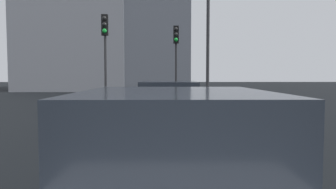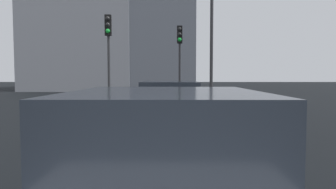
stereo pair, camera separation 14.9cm
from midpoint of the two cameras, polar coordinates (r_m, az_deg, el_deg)
car_grey_lead at (r=9.30m, az=-0.33°, el=-2.62°), size 4.36×2.12×1.57m
car_white_second at (r=3.13m, az=-0.15°, el=-14.71°), size 4.55×2.13×1.61m
traffic_light_near_left at (r=16.37m, az=1.21°, el=8.21°), size 0.32×0.29×4.30m
traffic_light_near_right at (r=14.10m, az=-11.72°, el=9.12°), size 0.32×0.29×4.38m
street_lamp_kerbside at (r=16.24m, az=7.05°, el=14.61°), size 0.56×0.36×8.41m
building_facade_left at (r=39.13m, az=-4.03°, el=9.13°), size 12.30×9.86×11.14m
building_facade_center at (r=41.84m, az=-15.04°, el=8.33°), size 15.99×11.94×10.65m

